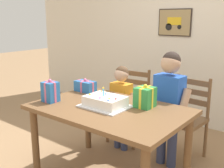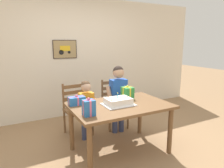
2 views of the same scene
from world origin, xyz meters
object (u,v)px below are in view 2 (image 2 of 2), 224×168
chair_right (114,103)px  child_older (118,93)px  gift_box_beside_cake (77,101)px  gift_box_corner_small (127,93)px  dining_table (120,111)px  gift_box_red_large (89,108)px  chair_left (77,109)px  child_younger (86,105)px  birthday_cake (118,102)px

chair_right → child_older: (-0.07, -0.29, 0.28)m
gift_box_beside_cake → gift_box_corner_small: size_ratio=1.08×
dining_table → gift_box_red_large: 0.64m
chair_left → child_younger: bearing=-75.4°
chair_left → child_younger: (0.08, -0.29, 0.15)m
birthday_cake → gift_box_red_large: size_ratio=1.88×
child_older → child_younger: 0.62m
gift_box_red_large → child_older: bearing=42.9°
gift_box_red_large → gift_box_corner_small: bearing=27.4°
dining_table → chair_left: chair_left is taller
birthday_cake → gift_box_beside_cake: birthday_cake is taller
gift_box_beside_cake → dining_table: bearing=-26.4°
dining_table → chair_right: size_ratio=1.55×
dining_table → gift_box_red_large: size_ratio=6.12×
birthday_cake → child_older: size_ratio=0.36×
birthday_cake → gift_box_beside_cake: (-0.53, 0.29, 0.01)m
chair_right → child_older: bearing=-103.5°
gift_box_corner_small → child_younger: (-0.56, 0.39, -0.22)m
chair_left → child_younger: 0.34m
birthday_cake → child_older: child_older is taller
gift_box_beside_cake → child_older: child_older is taller
dining_table → gift_box_beside_cake: gift_box_beside_cake is taller
gift_box_red_large → chair_left: size_ratio=0.25×
dining_table → chair_right: 0.99m
birthday_cake → child_younger: size_ratio=0.43×
gift_box_corner_small → child_older: child_older is taller
birthday_cake → gift_box_red_large: (-0.53, -0.20, 0.05)m
child_older → gift_box_corner_small: bearing=-97.7°
gift_box_red_large → child_younger: size_ratio=0.23×
child_older → gift_box_red_large: bearing=-137.1°
gift_box_beside_cake → child_younger: child_younger is taller
chair_left → child_older: 0.80m
chair_right → dining_table: bearing=-112.8°
gift_box_corner_small → dining_table: bearing=-139.8°
gift_box_red_large → child_older: (0.88, 0.82, -0.10)m
gift_box_corner_small → chair_right: (0.12, 0.68, -0.38)m
dining_table → gift_box_red_large: gift_box_red_large is taller
birthday_cake → child_younger: bearing=113.3°
gift_box_corner_small → chair_right: gift_box_corner_small is taller
dining_table → gift_box_corner_small: gift_box_corner_small is taller
birthday_cake → chair_left: size_ratio=0.48×
gift_box_corner_small → chair_right: bearing=79.8°
dining_table → gift_box_red_large: (-0.57, -0.21, 0.20)m
birthday_cake → chair_right: (0.42, 0.90, -0.33)m
gift_box_corner_small → birthday_cake: bearing=-142.7°
gift_box_red_large → chair_right: gift_box_red_large is taller
dining_table → chair_right: chair_right is taller
gift_box_red_large → chair_left: (0.19, 1.11, -0.38)m
dining_table → child_older: (0.31, 0.60, 0.10)m
chair_left → child_younger: child_younger is taller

